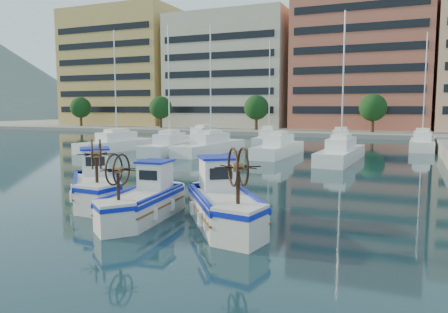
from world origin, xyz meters
TOP-DOWN VIEW (x-y plane):
  - ground at (0.00, 0.00)m, footprint 300.00×300.00m
  - waterfront at (9.23, 65.04)m, footprint 180.00×40.00m
  - yacht_marina at (-2.63, 26.90)m, footprint 40.23×23.46m
  - fishing_boat_a at (-3.87, 1.33)m, footprint 4.42×4.70m
  - fishing_boat_b at (-0.25, -0.34)m, footprint 2.15×4.37m
  - fishing_boat_c at (2.90, -0.01)m, footprint 4.25×4.85m

SIDE VIEW (x-z plane):
  - ground at x=0.00m, z-range 0.00..0.00m
  - yacht_marina at x=-2.63m, z-range -5.22..6.28m
  - fishing_boat_b at x=-0.25m, z-range -0.60..2.07m
  - fishing_boat_a at x=-3.87m, z-range -0.67..2.30m
  - fishing_boat_c at x=2.90m, z-range -0.67..2.32m
  - waterfront at x=9.23m, z-range -1.70..23.90m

